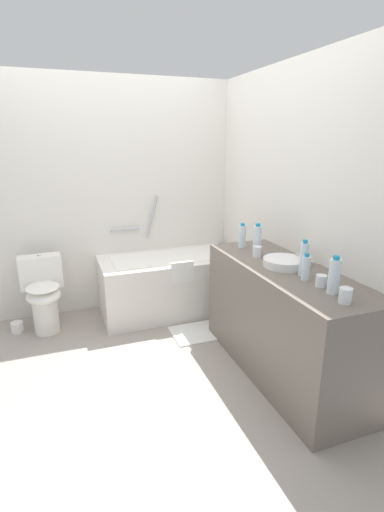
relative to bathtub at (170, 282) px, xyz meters
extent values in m
plane|color=#9E9389|center=(-0.55, -0.81, -0.32)|extent=(3.64, 3.64, 0.00)
cube|color=silver|center=(-0.55, 0.39, 0.86)|extent=(3.04, 0.10, 2.35)
cube|color=silver|center=(0.82, -0.81, 0.86)|extent=(0.10, 2.70, 2.35)
cube|color=white|center=(0.00, 0.00, -0.02)|extent=(1.40, 0.68, 0.59)
cube|color=white|center=(0.00, 0.00, 0.23)|extent=(1.15, 0.49, 0.09)
cylinder|color=#B0B0B5|center=(0.55, 0.00, 0.31)|extent=(0.09, 0.03, 0.03)
cylinder|color=#B0B0B5|center=(-0.09, 0.31, 0.65)|extent=(0.15, 0.03, 0.46)
cylinder|color=#B0B0B5|center=(-0.39, 0.31, 0.53)|extent=(0.30, 0.03, 0.03)
cube|color=white|center=(0.03, -0.33, 0.22)|extent=(0.22, 0.03, 0.20)
cylinder|color=white|center=(-1.23, -0.05, -0.12)|extent=(0.23, 0.23, 0.39)
ellipsoid|color=white|center=(-1.23, -0.10, 0.07)|extent=(0.32, 0.38, 0.14)
ellipsoid|color=white|center=(-1.23, -0.10, 0.15)|extent=(0.31, 0.36, 0.02)
cube|color=white|center=(-1.24, 0.13, 0.23)|extent=(0.39, 0.19, 0.31)
cylinder|color=silver|center=(-1.24, 0.13, 0.39)|extent=(0.03, 0.03, 0.01)
cube|color=#6B6056|center=(0.49, -1.35, 0.11)|extent=(0.55, 1.57, 0.85)
cylinder|color=white|center=(0.49, -1.31, 0.57)|extent=(0.30, 0.30, 0.06)
cylinder|color=#B7B7BC|center=(0.68, -1.31, 0.58)|extent=(0.02, 0.02, 0.08)
cylinder|color=#B7B7BC|center=(0.64, -1.31, 0.62)|extent=(0.09, 0.02, 0.02)
cylinder|color=#B7B7BC|center=(0.68, -1.37, 0.55)|extent=(0.03, 0.03, 0.04)
cylinder|color=#B7B7BC|center=(0.68, -1.25, 0.55)|extent=(0.03, 0.03, 0.04)
cylinder|color=silver|center=(0.47, -0.94, 0.65)|extent=(0.07, 0.07, 0.23)
cylinder|color=teal|center=(0.47, -0.94, 0.77)|extent=(0.04, 0.04, 0.02)
cylinder|color=silver|center=(0.44, -0.75, 0.63)|extent=(0.07, 0.07, 0.19)
cylinder|color=teal|center=(0.44, -0.75, 0.74)|extent=(0.04, 0.04, 0.02)
cylinder|color=silver|center=(0.47, -1.60, 0.62)|extent=(0.06, 0.06, 0.16)
cylinder|color=teal|center=(0.47, -1.60, 0.71)|extent=(0.03, 0.03, 0.02)
cylinder|color=silver|center=(0.50, -1.52, 0.65)|extent=(0.06, 0.06, 0.23)
cylinder|color=teal|center=(0.50, -1.52, 0.78)|extent=(0.03, 0.03, 0.02)
cylinder|color=silver|center=(0.48, -1.86, 0.64)|extent=(0.07, 0.07, 0.22)
cylinder|color=teal|center=(0.48, -1.86, 0.76)|extent=(0.04, 0.04, 0.02)
cylinder|color=white|center=(0.48, -1.74, 0.58)|extent=(0.07, 0.07, 0.08)
cylinder|color=white|center=(0.45, -1.99, 0.58)|extent=(0.07, 0.07, 0.09)
cylinder|color=white|center=(0.42, -1.04, 0.58)|extent=(0.07, 0.07, 0.09)
cube|color=white|center=(0.15, -0.57, -0.31)|extent=(0.59, 0.39, 0.01)
cylinder|color=white|center=(-1.50, 0.03, -0.27)|extent=(0.11, 0.11, 0.10)
camera|label=1|loc=(-1.04, -3.55, 1.42)|focal=26.50mm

